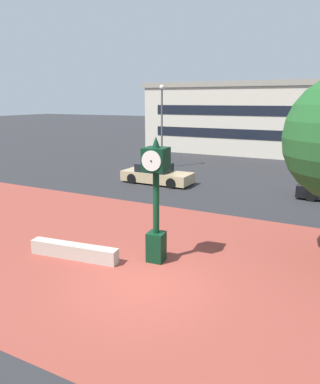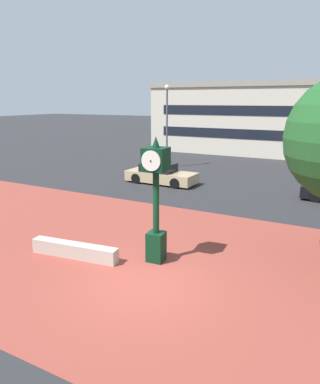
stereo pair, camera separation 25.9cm
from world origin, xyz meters
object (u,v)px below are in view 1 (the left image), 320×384
at_px(street_lamp_post, 162,118).
at_px(civic_building, 306,118).
at_px(street_clock, 156,197).
at_px(car_street_near, 157,174).

bearing_deg(street_lamp_post, civic_building, 58.82).
distance_m(street_clock, car_street_near, 11.65).
distance_m(car_street_near, street_lamp_post, 6.49).
relative_size(civic_building, street_lamp_post, 4.87).
bearing_deg(street_clock, street_lamp_post, 111.02).
bearing_deg(street_clock, car_street_near, 112.40).
distance_m(civic_building, street_lamp_post, 17.47).
bearing_deg(street_clock, civic_building, 82.13).
distance_m(street_clock, street_lamp_post, 17.17).
bearing_deg(civic_building, street_clock, -92.97).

